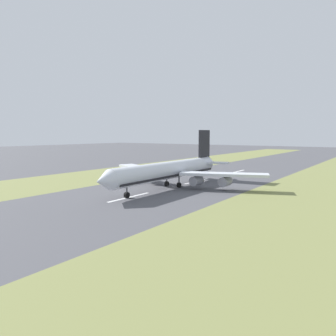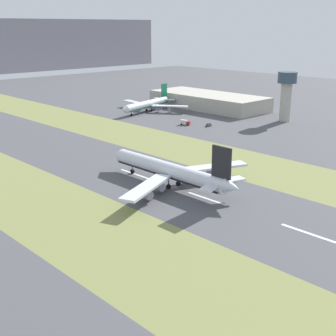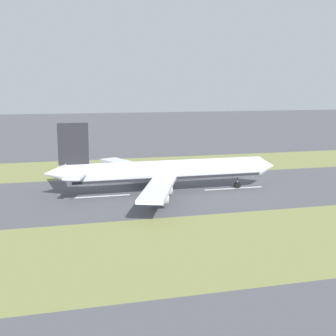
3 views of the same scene
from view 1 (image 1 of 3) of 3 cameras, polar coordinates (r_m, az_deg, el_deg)
The scene contains 7 objects.
ground_plane at distance 116.14m, azimuth 0.89°, elevation -3.30°, with size 800.00×800.00×0.00m, color #4C4C51.
grass_median_west at distance 98.70m, azimuth 23.20°, elevation -5.46°, with size 40.00×600.00×0.01m, color olive.
grass_median_east at distance 145.90m, azimuth -13.92°, elevation -1.56°, with size 40.00×600.00×0.01m, color olive.
centreline_dash_near at distance 165.80m, azimuth 11.94°, elevation -0.61°, with size 1.20×18.00×0.01m, color silver.
centreline_dash_mid at distance 130.19m, azimuth 5.03°, elevation -2.30°, with size 1.20×18.00×0.01m, color silver.
centreline_dash_far at distance 98.05m, azimuth -6.77°, elevation -5.08°, with size 1.20×18.00×0.01m, color silver.
airplane_main_jet at distance 114.18m, azimuth 0.54°, elevation -0.41°, with size 64.13×67.03×20.20m.
Camera 1 is at (-64.15, 94.97, 18.84)m, focal length 35.00 mm.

